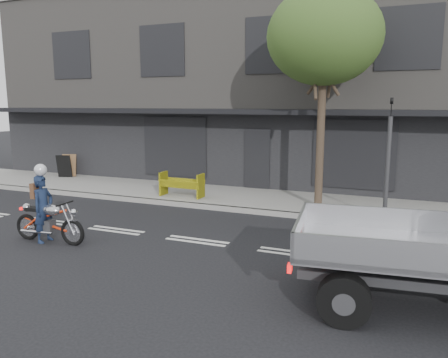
% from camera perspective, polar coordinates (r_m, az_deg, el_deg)
% --- Properties ---
extents(ground, '(80.00, 80.00, 0.00)m').
position_cam_1_polar(ground, '(10.88, -3.52, -8.08)').
color(ground, black).
rests_on(ground, ground).
extents(sidewalk, '(32.00, 3.20, 0.15)m').
position_cam_1_polar(sidewalk, '(15.09, 4.23, -2.69)').
color(sidewalk, gray).
rests_on(sidewalk, ground).
extents(kerb, '(32.00, 0.20, 0.15)m').
position_cam_1_polar(kerb, '(13.61, 2.15, -4.05)').
color(kerb, gray).
rests_on(kerb, ground).
extents(building_main, '(26.00, 10.00, 8.00)m').
position_cam_1_polar(building_main, '(21.12, 10.04, 11.50)').
color(building_main, slate).
rests_on(building_main, ground).
extents(street_tree, '(3.40, 3.40, 6.74)m').
position_cam_1_polar(street_tree, '(13.85, 12.97, 17.63)').
color(street_tree, '#382B21').
rests_on(street_tree, ground).
extents(traffic_light_pole, '(0.12, 0.12, 3.50)m').
position_cam_1_polar(traffic_light_pole, '(12.78, 20.58, 1.61)').
color(traffic_light_pole, '#2D2D30').
rests_on(traffic_light_pole, ground).
extents(motorcycle, '(2.02, 0.59, 1.04)m').
position_cam_1_polar(motorcycle, '(11.45, -21.89, -5.10)').
color(motorcycle, black).
rests_on(motorcycle, ground).
extents(rider, '(0.42, 0.61, 1.64)m').
position_cam_1_polar(rider, '(11.48, -22.52, -3.61)').
color(rider, '#15203A').
rests_on(rider, ground).
extents(construction_barrier, '(1.57, 0.67, 0.87)m').
position_cam_1_polar(construction_barrier, '(14.97, -5.94, -0.82)').
color(construction_barrier, yellow).
rests_on(construction_barrier, sidewalk).
extents(sandwich_board, '(0.72, 0.59, 0.99)m').
position_cam_1_polar(sandwich_board, '(20.21, -20.16, 1.57)').
color(sandwich_board, black).
rests_on(sandwich_board, sidewalk).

